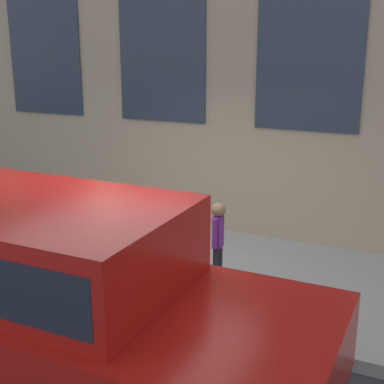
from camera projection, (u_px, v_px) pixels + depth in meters
name	position (u px, v px, depth m)	size (l,w,h in m)	color
ground_plane	(135.00, 318.00, 6.15)	(80.00, 80.00, 0.00)	#2D2D30
sidewalk	(189.00, 267.00, 7.38)	(2.88, 60.00, 0.15)	#9E9B93
fire_hydrant	(165.00, 261.00, 6.28)	(0.33, 0.45, 0.86)	#2D7260
person	(218.00, 237.00, 6.44)	(0.26, 0.17, 1.09)	#232328
parked_car_red_near	(45.00, 287.00, 4.76)	(1.92, 5.15, 1.75)	black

